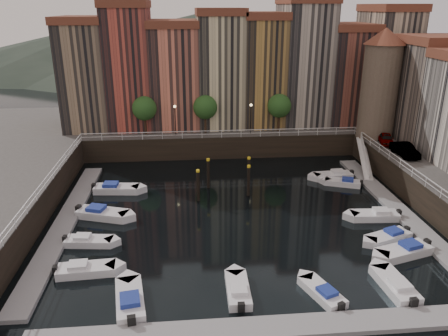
{
  "coord_description": "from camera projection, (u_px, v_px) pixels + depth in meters",
  "views": [
    {
      "loc": [
        -4.63,
        -38.9,
        19.26
      ],
      "look_at": [
        -0.77,
        4.0,
        3.2
      ],
      "focal_mm": 35.0,
      "sensor_mm": 36.0,
      "label": 1
    }
  ],
  "objects": [
    {
      "name": "mooring_pilings",
      "position": [
        226.0,
        178.0,
        47.41
      ],
      "size": [
        6.17,
        3.87,
        3.78
      ],
      "color": "black",
      "rests_on": "ground"
    },
    {
      "name": "dock_near",
      "position": [
        266.0,
        328.0,
        27.5
      ],
      "size": [
        30.0,
        2.0,
        0.35
      ],
      "primitive_type": "cube",
      "color": "gray",
      "rests_on": "ground"
    },
    {
      "name": "boat_right_4",
      "position": [
        334.0,
        176.0,
        51.68
      ],
      "size": [
        4.83,
        2.0,
        1.1
      ],
      "rotation": [
        0.0,
        0.0,
        3.2
      ],
      "color": "silver",
      "rests_on": "ground"
    },
    {
      "name": "car_a",
      "position": [
        386.0,
        140.0,
        54.06
      ],
      "size": [
        2.62,
        4.23,
        1.34
      ],
      "primitive_type": "imported",
      "rotation": [
        0.0,
        0.0,
        -0.28
      ],
      "color": "gray",
      "rests_on": "quay_right"
    },
    {
      "name": "boat_near_3",
      "position": [
        395.0,
        286.0,
        31.36
      ],
      "size": [
        2.1,
        4.86,
        1.1
      ],
      "rotation": [
        0.0,
        0.0,
        1.65
      ],
      "color": "silver",
      "rests_on": "ground"
    },
    {
      "name": "boat_right_0",
      "position": [
        405.0,
        251.0,
        35.77
      ],
      "size": [
        5.11,
        3.07,
        1.15
      ],
      "rotation": [
        0.0,
        0.0,
        3.43
      ],
      "color": "silver",
      "rests_on": "ground"
    },
    {
      "name": "gangway",
      "position": [
        364.0,
        156.0,
        53.52
      ],
      "size": [
        2.78,
        8.32,
        3.73
      ],
      "color": "white",
      "rests_on": "ground"
    },
    {
      "name": "street_lamps",
      "position": [
        213.0,
        114.0,
        57.33
      ],
      "size": [
        10.36,
        0.36,
        4.18
      ],
      "color": "black",
      "rests_on": "quay_far"
    },
    {
      "name": "boat_left_2",
      "position": [
        102.0,
        214.0,
        42.15
      ],
      "size": [
        5.38,
        3.36,
        1.21
      ],
      "rotation": [
        0.0,
        0.0,
        -0.32
      ],
      "color": "silver",
      "rests_on": "ground"
    },
    {
      "name": "boat_right_3",
      "position": [
        344.0,
        182.0,
        49.77
      ],
      "size": [
        4.26,
        2.84,
        0.96
      ],
      "rotation": [
        0.0,
        0.0,
        2.77
      ],
      "color": "silver",
      "rests_on": "ground"
    },
    {
      "name": "mountains",
      "position": [
        203.0,
        42.0,
        143.46
      ],
      "size": [
        145.0,
        100.0,
        18.0
      ],
      "color": "#2D382D",
      "rests_on": "ground"
    },
    {
      "name": "boat_right_2",
      "position": [
        376.0,
        215.0,
        41.87
      ],
      "size": [
        4.82,
        2.0,
        1.1
      ],
      "rotation": [
        0.0,
        0.0,
        3.08
      ],
      "color": "silver",
      "rests_on": "ground"
    },
    {
      "name": "far_terrace",
      "position": [
        240.0,
        68.0,
        61.81
      ],
      "size": [
        48.7,
        10.3,
        17.5
      ],
      "color": "#836D53",
      "rests_on": "quay_far"
    },
    {
      "name": "boat_left_1",
      "position": [
        88.0,
        241.0,
        37.37
      ],
      "size": [
        4.33,
        2.0,
        0.98
      ],
      "rotation": [
        0.0,
        0.0,
        -0.12
      ],
      "color": "silver",
      "rests_on": "ground"
    },
    {
      "name": "ground",
      "position": [
        235.0,
        212.0,
        43.42
      ],
      "size": [
        200.0,
        200.0,
        0.0
      ],
      "primitive_type": "plane",
      "color": "black",
      "rests_on": "ground"
    },
    {
      "name": "boat_left_0",
      "position": [
        85.0,
        270.0,
        33.29
      ],
      "size": [
        4.66,
        1.95,
        1.06
      ],
      "rotation": [
        0.0,
        0.0,
        0.06
      ],
      "color": "silver",
      "rests_on": "ground"
    },
    {
      "name": "dock_left",
      "position": [
        66.0,
        222.0,
        41.07
      ],
      "size": [
        2.0,
        28.0,
        0.35
      ],
      "primitive_type": "cube",
      "color": "gray",
      "rests_on": "ground"
    },
    {
      "name": "railings",
      "position": [
        230.0,
        160.0,
        46.66
      ],
      "size": [
        36.08,
        34.04,
        0.52
      ],
      "color": "white",
      "rests_on": "ground"
    },
    {
      "name": "dock_right",
      "position": [
        397.0,
        208.0,
        43.79
      ],
      "size": [
        2.0,
        28.0,
        0.35
      ],
      "primitive_type": "cube",
      "color": "gray",
      "rests_on": "ground"
    },
    {
      "name": "promenade_trees",
      "position": [
        210.0,
        107.0,
        57.99
      ],
      "size": [
        21.2,
        3.2,
        5.2
      ],
      "color": "black",
      "rests_on": "quay_far"
    },
    {
      "name": "quay_far",
      "position": [
        216.0,
        129.0,
        67.16
      ],
      "size": [
        80.0,
        20.0,
        3.0
      ],
      "primitive_type": "cube",
      "color": "black",
      "rests_on": "ground"
    },
    {
      "name": "boat_near_1",
      "position": [
        238.0,
        291.0,
        30.87
      ],
      "size": [
        1.67,
        4.42,
        1.01
      ],
      "rotation": [
        0.0,
        0.0,
        1.55
      ],
      "color": "silver",
      "rests_on": "ground"
    },
    {
      "name": "car_b",
      "position": [
        405.0,
        151.0,
        49.77
      ],
      "size": [
        1.79,
        4.55,
        1.47
      ],
      "primitive_type": "imported",
      "rotation": [
        0.0,
        0.0,
        0.05
      ],
      "color": "gray",
      "rests_on": "quay_right"
    },
    {
      "name": "boat_left_4",
      "position": [
        116.0,
        189.0,
        47.9
      ],
      "size": [
        5.22,
        2.33,
        1.18
      ],
      "rotation": [
        0.0,
        0.0,
        -0.1
      ],
      "color": "silver",
      "rests_on": "ground"
    },
    {
      "name": "corner_tower",
      "position": [
        380.0,
        82.0,
        55.07
      ],
      "size": [
        5.2,
        5.2,
        13.8
      ],
      "color": "#6B5B4C",
      "rests_on": "quay_right"
    },
    {
      "name": "boat_near_2",
      "position": [
        323.0,
        293.0,
        30.67
      ],
      "size": [
        2.8,
        4.22,
        0.95
      ],
      "rotation": [
        0.0,
        0.0,
        1.93
      ],
      "color": "silver",
      "rests_on": "ground"
    },
    {
      "name": "boat_near_0",
      "position": [
        130.0,
        301.0,
        29.71
      ],
      "size": [
        2.57,
        5.17,
        1.16
      ],
      "rotation": [
        0.0,
        0.0,
        1.73
      ],
      "color": "silver",
      "rests_on": "ground"
    },
    {
      "name": "boat_right_1",
      "position": [
        389.0,
        237.0,
        38.07
      ],
      "size": [
        4.5,
        2.94,
        1.01
      ],
      "rotation": [
        0.0,
        0.0,
        3.49
      ],
      "color": "silver",
      "rests_on": "ground"
    }
  ]
}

